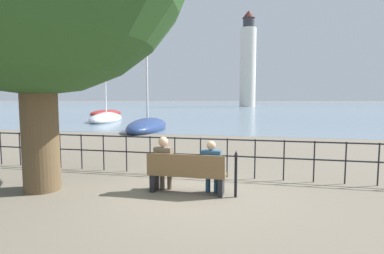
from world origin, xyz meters
TOP-DOWN VIEW (x-y plane):
  - ground_plane at (0.00, 0.00)m, footprint 1000.00×1000.00m
  - harbor_water at (0.00, 160.82)m, footprint 600.00×300.00m
  - park_bench at (0.00, -0.06)m, footprint 1.73×0.45m
  - seated_person_left at (-0.54, 0.01)m, footprint 0.39×0.35m
  - seated_person_right at (0.54, 0.02)m, footprint 0.42×0.35m
  - promenade_railing at (0.00, 1.54)m, footprint 14.61×0.04m
  - closed_umbrella at (1.09, -0.08)m, footprint 0.09×0.09m
  - sailboat_1 at (-19.25, 31.29)m, footprint 3.49×5.35m
  - sailboat_2 at (-13.13, 20.26)m, footprint 4.59×8.34m
  - sailboat_3 at (-5.99, 12.96)m, footprint 3.21×7.15m
  - harbor_lighthouse at (-2.40, 87.16)m, footprint 4.77×4.77m

SIDE VIEW (x-z plane):
  - ground_plane at x=0.00m, z-range 0.00..0.00m
  - harbor_water at x=0.00m, z-range 0.00..0.01m
  - sailboat_2 at x=-13.13m, z-range -4.51..5.05m
  - sailboat_3 at x=-5.99m, z-range -4.61..5.17m
  - sailboat_1 at x=-19.25m, z-range -4.51..5.10m
  - park_bench at x=0.00m, z-range -0.02..0.88m
  - closed_umbrella at x=1.09m, z-range 0.06..1.07m
  - seated_person_right at x=0.54m, z-range 0.06..1.25m
  - seated_person_left at x=-0.54m, z-range 0.06..1.31m
  - promenade_railing at x=0.00m, z-range 0.17..1.22m
  - harbor_lighthouse at x=-2.40m, z-range -1.00..27.75m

